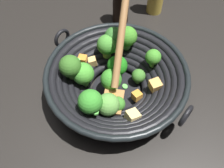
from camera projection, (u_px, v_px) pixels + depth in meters
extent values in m
plane|color=black|center=(116.00, 92.00, 0.67)|extent=(4.00, 4.00, 0.00)
cylinder|color=black|center=(116.00, 91.00, 0.66)|extent=(0.13, 0.13, 0.01)
torus|color=black|center=(116.00, 88.00, 0.65)|extent=(0.18, 0.18, 0.02)
torus|color=black|center=(116.00, 86.00, 0.65)|extent=(0.21, 0.21, 0.02)
torus|color=black|center=(116.00, 84.00, 0.64)|extent=(0.23, 0.23, 0.02)
torus|color=black|center=(116.00, 82.00, 0.63)|extent=(0.26, 0.26, 0.02)
torus|color=black|center=(116.00, 79.00, 0.62)|extent=(0.29, 0.29, 0.02)
torus|color=black|center=(117.00, 77.00, 0.61)|extent=(0.32, 0.32, 0.02)
torus|color=black|center=(117.00, 75.00, 0.61)|extent=(0.34, 0.34, 0.02)
torus|color=black|center=(117.00, 72.00, 0.60)|extent=(0.36, 0.36, 0.01)
torus|color=black|center=(186.00, 116.00, 0.53)|extent=(0.04, 0.05, 0.05)
torus|color=black|center=(62.00, 38.00, 0.67)|extent=(0.04, 0.05, 0.05)
cylinder|color=#8AB145|center=(107.00, 53.00, 0.68)|extent=(0.03, 0.03, 0.02)
sphere|color=#418A2F|center=(107.00, 45.00, 0.65)|extent=(0.05, 0.05, 0.05)
cylinder|color=#5E963F|center=(120.00, 49.00, 0.68)|extent=(0.02, 0.02, 0.02)
sphere|color=#225E2B|center=(120.00, 42.00, 0.66)|extent=(0.04, 0.04, 0.04)
cylinder|color=#63A23E|center=(110.00, 108.00, 0.60)|extent=(0.02, 0.02, 0.02)
sphere|color=green|center=(109.00, 103.00, 0.58)|extent=(0.04, 0.04, 0.04)
cylinder|color=#75AA50|center=(118.00, 108.00, 0.61)|extent=(0.02, 0.02, 0.01)
sphere|color=#377926|center=(118.00, 104.00, 0.59)|extent=(0.04, 0.04, 0.04)
cylinder|color=#629448|center=(127.00, 45.00, 0.68)|extent=(0.03, 0.03, 0.02)
sphere|color=#3F8826|center=(127.00, 36.00, 0.65)|extent=(0.05, 0.05, 0.05)
cylinder|color=#65A03E|center=(111.00, 88.00, 0.65)|extent=(0.03, 0.03, 0.02)
sphere|color=#378727|center=(111.00, 81.00, 0.62)|extent=(0.06, 0.06, 0.06)
cylinder|color=#7EBA4F|center=(91.00, 109.00, 0.56)|extent=(0.02, 0.02, 0.02)
sphere|color=#338929|center=(90.00, 102.00, 0.54)|extent=(0.06, 0.06, 0.06)
cylinder|color=#66A04C|center=(84.00, 83.00, 0.64)|extent=(0.03, 0.03, 0.02)
sphere|color=#43952F|center=(83.00, 75.00, 0.61)|extent=(0.06, 0.06, 0.06)
cylinder|color=#79AE46|center=(108.00, 111.00, 0.58)|extent=(0.03, 0.03, 0.01)
sphere|color=#589540|center=(108.00, 104.00, 0.56)|extent=(0.05, 0.05, 0.05)
cylinder|color=#74AB47|center=(72.00, 74.00, 0.62)|extent=(0.03, 0.03, 0.02)
sphere|color=#336521|center=(70.00, 66.00, 0.59)|extent=(0.06, 0.06, 0.06)
cylinder|color=#69B24B|center=(119.00, 73.00, 0.67)|extent=(0.03, 0.03, 0.02)
sphere|color=#1C7517|center=(119.00, 66.00, 0.65)|extent=(0.05, 0.05, 0.05)
cylinder|color=#73B046|center=(152.00, 64.00, 0.65)|extent=(0.02, 0.01, 0.02)
sphere|color=#3E8928|center=(153.00, 57.00, 0.63)|extent=(0.04, 0.04, 0.04)
cylinder|color=#6B9D49|center=(138.00, 81.00, 0.67)|extent=(0.02, 0.02, 0.02)
sphere|color=#3B7228|center=(139.00, 76.00, 0.65)|extent=(0.04, 0.04, 0.04)
cylinder|color=#72B359|center=(114.00, 45.00, 0.68)|extent=(0.02, 0.02, 0.02)
sphere|color=#336E2B|center=(114.00, 37.00, 0.65)|extent=(0.05, 0.05, 0.05)
cube|color=orange|center=(137.00, 96.00, 0.62)|extent=(0.03, 0.03, 0.02)
cube|color=gold|center=(155.00, 85.00, 0.61)|extent=(0.04, 0.04, 0.03)
cube|color=#EBB866|center=(93.00, 62.00, 0.67)|extent=(0.03, 0.03, 0.03)
cube|color=#E2C075|center=(132.00, 117.00, 0.56)|extent=(0.04, 0.04, 0.04)
cube|color=#C98134|center=(111.00, 100.00, 0.61)|extent=(0.04, 0.04, 0.04)
cube|color=orange|center=(82.00, 60.00, 0.65)|extent=(0.03, 0.03, 0.02)
cylinder|color=#6BC651|center=(108.00, 106.00, 0.56)|extent=(0.02, 0.02, 0.01)
cylinder|color=#56B247|center=(125.00, 86.00, 0.63)|extent=(0.02, 0.01, 0.01)
cylinder|color=#56B247|center=(116.00, 61.00, 0.67)|extent=(0.02, 0.02, 0.01)
cylinder|color=#56B247|center=(96.00, 112.00, 0.53)|extent=(0.02, 0.02, 0.01)
cylinder|color=#6BC651|center=(115.00, 80.00, 0.64)|extent=(0.02, 0.02, 0.01)
cylinder|color=#6BC651|center=(78.00, 60.00, 0.63)|extent=(0.02, 0.02, 0.01)
cylinder|color=#6BC651|center=(117.00, 91.00, 0.62)|extent=(0.02, 0.02, 0.01)
cylinder|color=#6BC651|center=(114.00, 50.00, 0.66)|extent=(0.02, 0.02, 0.01)
cylinder|color=#56B247|center=(133.00, 35.00, 0.66)|extent=(0.02, 0.02, 0.01)
cube|color=#9E6B38|center=(113.00, 102.00, 0.60)|extent=(0.06, 0.08, 0.01)
cylinder|color=#9C6C40|center=(121.00, 39.00, 0.58)|extent=(0.04, 0.19, 0.17)
cylinder|color=black|center=(122.00, 1.00, 0.78)|extent=(0.05, 0.05, 0.16)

